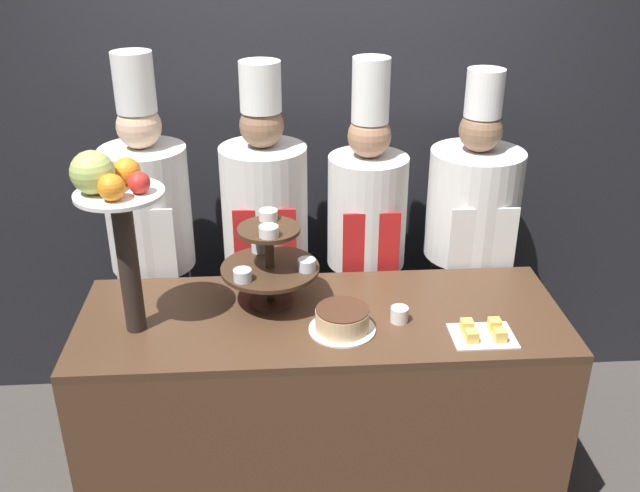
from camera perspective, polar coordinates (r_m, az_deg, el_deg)
name	(u,v)px	position (r m, az deg, el deg)	size (l,w,h in m)	color
wall_back	(308,133)	(3.49, -0.94, 9.07)	(10.00, 0.06, 2.80)	#232328
buffet_counter	(322,412)	(3.07, 0.13, -13.16)	(1.89, 0.69, 0.96)	brown
tiered_stand	(270,260)	(2.78, -4.04, -1.15)	(0.39, 0.39, 0.37)	#3D2819
fruit_pedestal	(114,206)	(2.57, -16.14, 3.08)	(0.31, 0.31, 0.70)	#2D231E
cake_round	(342,320)	(2.68, 1.79, -5.94)	(0.25, 0.25, 0.09)	white
cup_white	(399,314)	(2.75, 6.37, -5.47)	(0.07, 0.07, 0.06)	white
cake_square_tray	(483,333)	(2.72, 12.91, -6.78)	(0.23, 0.18, 0.05)	white
chef_left	(152,243)	(3.31, -13.28, 0.23)	(0.37, 0.37, 1.87)	black
chef_center_left	(266,242)	(3.26, -4.35, 0.29)	(0.38, 0.38, 1.82)	#28282D
chef_center_right	(366,243)	(3.30, 3.71, 0.25)	(0.36, 0.36, 1.83)	#28282D
chef_right	(469,244)	(3.40, 11.86, 0.17)	(0.42, 0.42, 1.78)	#38332D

